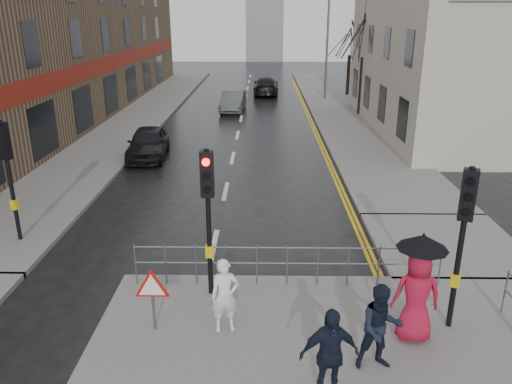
{
  "coord_description": "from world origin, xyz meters",
  "views": [
    {
      "loc": [
        1.37,
        -9.76,
        6.17
      ],
      "look_at": [
        1.19,
        3.11,
        1.55
      ],
      "focal_mm": 35.0,
      "sensor_mm": 36.0,
      "label": 1
    }
  ],
  "objects_px": {
    "pedestrian_d": "(329,355)",
    "car_mid": "(233,101)",
    "pedestrian_b": "(381,328)",
    "pedestrian_with_umbrella": "(418,285)",
    "car_parked": "(148,143)",
    "pedestrian_a": "(225,296)"
  },
  "relations": [
    {
      "from": "pedestrian_d",
      "to": "car_mid",
      "type": "bearing_deg",
      "value": 86.55
    },
    {
      "from": "pedestrian_b",
      "to": "pedestrian_d",
      "type": "distance_m",
      "value": 1.28
    },
    {
      "from": "pedestrian_with_umbrella",
      "to": "pedestrian_b",
      "type": "bearing_deg",
      "value": -134.66
    },
    {
      "from": "pedestrian_b",
      "to": "car_mid",
      "type": "distance_m",
      "value": 26.07
    },
    {
      "from": "car_parked",
      "to": "pedestrian_with_umbrella",
      "type": "bearing_deg",
      "value": -62.63
    },
    {
      "from": "pedestrian_a",
      "to": "pedestrian_with_umbrella",
      "type": "bearing_deg",
      "value": -14.46
    },
    {
      "from": "pedestrian_b",
      "to": "pedestrian_with_umbrella",
      "type": "height_order",
      "value": "pedestrian_with_umbrella"
    },
    {
      "from": "pedestrian_with_umbrella",
      "to": "car_mid",
      "type": "distance_m",
      "value": 25.36
    },
    {
      "from": "car_mid",
      "to": "pedestrian_d",
      "type": "bearing_deg",
      "value": -79.93
    },
    {
      "from": "pedestrian_with_umbrella",
      "to": "car_parked",
      "type": "xyz_separation_m",
      "value": [
        -8.13,
        13.42,
        -0.62
      ]
    },
    {
      "from": "pedestrian_a",
      "to": "car_parked",
      "type": "xyz_separation_m",
      "value": [
        -4.44,
        13.19,
        -0.22
      ]
    },
    {
      "from": "pedestrian_with_umbrella",
      "to": "car_parked",
      "type": "distance_m",
      "value": 15.7
    },
    {
      "from": "pedestrian_b",
      "to": "pedestrian_with_umbrella",
      "type": "bearing_deg",
      "value": 40.07
    },
    {
      "from": "pedestrian_with_umbrella",
      "to": "car_mid",
      "type": "relative_size",
      "value": 0.55
    },
    {
      "from": "pedestrian_with_umbrella",
      "to": "pedestrian_d",
      "type": "distance_m",
      "value": 2.52
    },
    {
      "from": "pedestrian_d",
      "to": "car_parked",
      "type": "distance_m",
      "value": 16.33
    },
    {
      "from": "pedestrian_d",
      "to": "pedestrian_b",
      "type": "bearing_deg",
      "value": 27.96
    },
    {
      "from": "pedestrian_a",
      "to": "car_mid",
      "type": "distance_m",
      "value": 24.67
    },
    {
      "from": "pedestrian_a",
      "to": "pedestrian_b",
      "type": "xyz_separation_m",
      "value": [
        2.82,
        -1.1,
        0.06
      ]
    },
    {
      "from": "pedestrian_with_umbrella",
      "to": "car_mid",
      "type": "height_order",
      "value": "pedestrian_with_umbrella"
    },
    {
      "from": "pedestrian_d",
      "to": "car_mid",
      "type": "relative_size",
      "value": 0.42
    },
    {
      "from": "pedestrian_b",
      "to": "pedestrian_a",
      "type": "bearing_deg",
      "value": 153.4
    }
  ]
}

